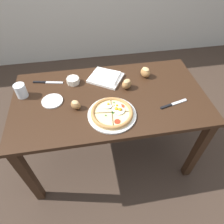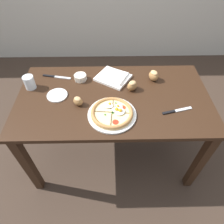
# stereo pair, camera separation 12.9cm
# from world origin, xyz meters

# --- Properties ---
(ground_plane) EXTENTS (12.00, 12.00, 0.00)m
(ground_plane) POSITION_xyz_m (0.00, 0.00, 0.00)
(ground_plane) COLOR #3D2D23
(dining_table) EXTENTS (1.39, 0.75, 0.76)m
(dining_table) POSITION_xyz_m (0.00, 0.00, 0.65)
(dining_table) COLOR #331E11
(dining_table) RESTS_ON ground_plane
(pizza) EXTENTS (0.32, 0.32, 0.05)m
(pizza) POSITION_xyz_m (-0.01, -0.18, 0.77)
(pizza) COLOR white
(pizza) RESTS_ON dining_table
(ramekin_bowl) EXTENTS (0.10, 0.10, 0.05)m
(ramekin_bowl) POSITION_xyz_m (-0.25, 0.20, 0.78)
(ramekin_bowl) COLOR silver
(ramekin_bowl) RESTS_ON dining_table
(napkin_folded) EXTENTS (0.31, 0.30, 0.04)m
(napkin_folded) POSITION_xyz_m (0.00, 0.21, 0.77)
(napkin_folded) COLOR white
(napkin_folded) RESTS_ON dining_table
(bread_piece_near) EXTENTS (0.09, 0.11, 0.08)m
(bread_piece_near) POSITION_xyz_m (0.31, 0.19, 0.80)
(bread_piece_near) COLOR #A3703D
(bread_piece_near) RESTS_ON dining_table
(bread_piece_mid) EXTENTS (0.09, 0.09, 0.06)m
(bread_piece_mid) POSITION_xyz_m (-0.25, -0.08, 0.79)
(bread_piece_mid) COLOR olive
(bread_piece_mid) RESTS_ON dining_table
(bread_piece_far) EXTENTS (0.10, 0.10, 0.07)m
(bread_piece_far) POSITION_xyz_m (0.14, 0.07, 0.79)
(bread_piece_far) COLOR olive
(bread_piece_far) RESTS_ON dining_table
(knife_main) EXTENTS (0.21, 0.07, 0.01)m
(knife_main) POSITION_xyz_m (0.42, -0.15, 0.76)
(knife_main) COLOR silver
(knife_main) RESTS_ON dining_table
(knife_spare) EXTENTS (0.23, 0.06, 0.01)m
(knife_spare) POSITION_xyz_m (-0.45, 0.23, 0.76)
(knife_spare) COLOR silver
(knife_spare) RESTS_ON dining_table
(water_glass) EXTENTS (0.08, 0.08, 0.10)m
(water_glass) POSITION_xyz_m (-0.62, 0.11, 0.80)
(water_glass) COLOR white
(water_glass) RESTS_ON dining_table
(side_saucer) EXTENTS (0.15, 0.15, 0.01)m
(side_saucer) POSITION_xyz_m (-0.41, 0.02, 0.76)
(side_saucer) COLOR white
(side_saucer) RESTS_ON dining_table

